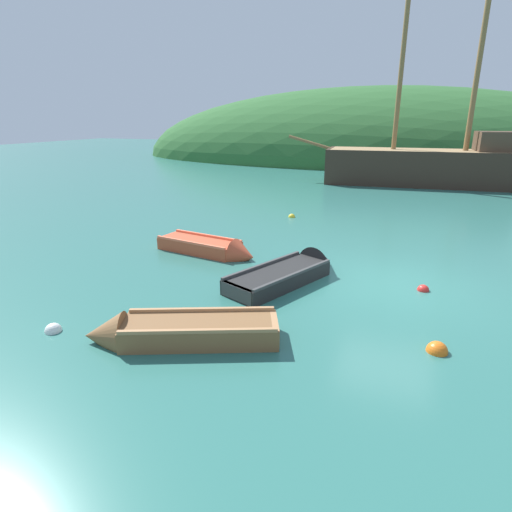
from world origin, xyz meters
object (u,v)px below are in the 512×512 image
(sailing_ship, at_px, (432,171))
(rowboat_center, at_px, (212,249))
(rowboat_far, at_px, (175,334))
(buoy_yellow, at_px, (292,217))
(rowboat_outer_left, at_px, (292,274))
(buoy_red, at_px, (423,290))
(buoy_white, at_px, (53,331))
(buoy_orange, at_px, (437,352))

(sailing_ship, bearing_deg, rowboat_center, 64.84)
(rowboat_far, distance_m, buoy_yellow, 10.74)
(rowboat_outer_left, height_order, buoy_red, rowboat_outer_left)
(rowboat_outer_left, xyz_separation_m, buoy_red, (3.21, 0.37, -0.13))
(buoy_white, bearing_deg, rowboat_center, 83.06)
(rowboat_outer_left, bearing_deg, sailing_ship, 12.16)
(rowboat_center, height_order, buoy_yellow, rowboat_center)
(buoy_yellow, bearing_deg, buoy_white, -98.01)
(rowboat_far, relative_size, buoy_red, 12.84)
(rowboat_far, height_order, buoy_red, rowboat_far)
(sailing_ship, distance_m, buoy_orange, 20.91)
(rowboat_outer_left, bearing_deg, buoy_red, -60.37)
(buoy_yellow, bearing_deg, rowboat_far, -85.37)
(buoy_red, height_order, buoy_orange, buoy_orange)
(sailing_ship, height_order, buoy_yellow, sailing_ship)
(sailing_ship, height_order, buoy_red, sailing_ship)
(buoy_yellow, xyz_separation_m, buoy_red, (5.22, -6.44, 0.00))
(rowboat_far, relative_size, buoy_orange, 9.57)
(rowboat_center, distance_m, buoy_orange, 7.35)
(buoy_yellow, height_order, buoy_red, same)
(rowboat_outer_left, distance_m, rowboat_far, 4.06)
(sailing_ship, distance_m, buoy_yellow, 12.82)
(buoy_orange, bearing_deg, rowboat_center, 150.07)
(rowboat_far, distance_m, buoy_red, 6.10)
(buoy_white, height_order, buoy_yellow, buoy_white)
(buoy_yellow, height_order, buoy_orange, buoy_orange)
(buoy_yellow, distance_m, buoy_red, 8.29)
(buoy_yellow, bearing_deg, buoy_orange, -59.70)
(rowboat_far, xyz_separation_m, rowboat_center, (-1.77, 5.02, -0.01))
(sailing_ship, relative_size, buoy_orange, 39.61)
(rowboat_far, bearing_deg, buoy_yellow, -108.35)
(rowboat_outer_left, height_order, buoy_white, rowboat_outer_left)
(buoy_red, distance_m, buoy_orange, 2.92)
(rowboat_outer_left, distance_m, buoy_orange, 4.29)
(rowboat_outer_left, relative_size, rowboat_far, 1.03)
(sailing_ship, xyz_separation_m, buoy_orange, (-0.07, -20.89, -0.87))
(buoy_yellow, bearing_deg, rowboat_center, -99.06)
(rowboat_outer_left, xyz_separation_m, rowboat_center, (-2.92, 1.13, 0.00))
(buoy_yellow, bearing_deg, rowboat_outer_left, -73.53)
(rowboat_far, bearing_deg, buoy_red, -158.55)
(rowboat_center, bearing_deg, buoy_orange, -20.49)
(rowboat_center, distance_m, buoy_red, 6.17)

